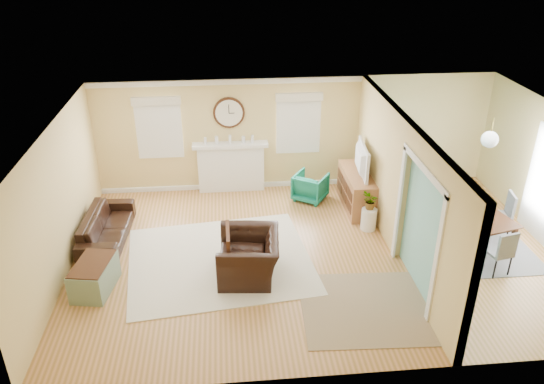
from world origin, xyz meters
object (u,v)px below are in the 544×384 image
at_px(eames_chair, 249,256).
at_px(green_chair, 310,187).
at_px(dining_table, 465,223).
at_px(credenza, 356,190).
at_px(sofa, 107,227).

bearing_deg(eames_chair, green_chair, 156.12).
distance_m(eames_chair, green_chair, 3.16).
relative_size(green_chair, dining_table, 0.36).
distance_m(eames_chair, dining_table, 4.38).
relative_size(eames_chair, green_chair, 1.75).
xyz_separation_m(green_chair, credenza, (0.93, -0.44, 0.09)).
bearing_deg(dining_table, green_chair, 41.44).
height_order(sofa, dining_table, dining_table).
height_order(credenza, dining_table, credenza).
bearing_deg(credenza, eames_chair, -136.64).
height_order(green_chair, dining_table, dining_table).
distance_m(sofa, dining_table, 7.03).
bearing_deg(sofa, green_chair, -70.38).
distance_m(credenza, dining_table, 2.35).
relative_size(sofa, eames_chair, 1.63).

